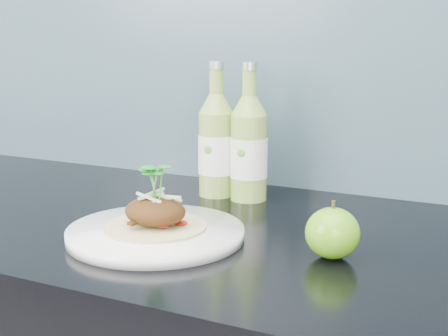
% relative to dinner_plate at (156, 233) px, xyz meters
% --- Properties ---
extents(subway_backsplash, '(4.00, 0.02, 0.70)m').
position_rel_dinner_plate_xyz_m(subway_backsplash, '(0.04, 0.39, 0.34)').
color(subway_backsplash, '#6E9AAE').
rests_on(subway_backsplash, kitchen_counter).
extents(dinner_plate, '(0.31, 0.31, 0.02)m').
position_rel_dinner_plate_xyz_m(dinner_plate, '(0.00, 0.00, 0.00)').
color(dinner_plate, white).
rests_on(dinner_plate, kitchen_counter).
extents(pork_taco, '(0.15, 0.15, 0.10)m').
position_rel_dinner_plate_xyz_m(pork_taco, '(0.00, 0.00, 0.04)').
color(pork_taco, tan).
rests_on(pork_taco, dinner_plate).
extents(green_apple, '(0.07, 0.07, 0.08)m').
position_rel_dinner_plate_xyz_m(green_apple, '(0.25, 0.04, 0.03)').
color(green_apple, '#48900F').
rests_on(green_apple, kitchen_counter).
extents(cider_bottle_left, '(0.08, 0.08, 0.24)m').
position_rel_dinner_plate_xyz_m(cider_bottle_left, '(-0.04, 0.26, 0.08)').
color(cider_bottle_left, '#86A846').
rests_on(cider_bottle_left, kitchen_counter).
extents(cider_bottle_right, '(0.08, 0.08, 0.24)m').
position_rel_dinner_plate_xyz_m(cider_bottle_right, '(0.03, 0.26, 0.08)').
color(cider_bottle_right, '#84AB47').
rests_on(cider_bottle_right, kitchen_counter).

